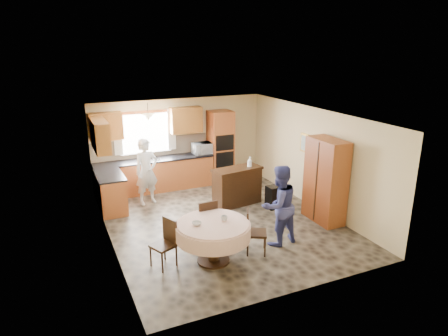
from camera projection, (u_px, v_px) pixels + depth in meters
floor at (222, 222)px, 9.28m from camera, size 5.00×6.00×0.01m
ceiling at (222, 115)px, 8.53m from camera, size 5.00×6.00×0.01m
wall_back at (180, 142)px, 11.52m from camera, size 5.00×0.02×2.50m
wall_front at (298, 224)px, 6.29m from camera, size 5.00×0.02×2.50m
wall_left at (107, 187)px, 7.93m from camera, size 0.02×6.00×2.50m
wall_right at (314, 158)px, 9.88m from camera, size 0.02×6.00×2.50m
window at (145, 133)px, 11.00m from camera, size 1.40×0.03×1.10m
curtain_left at (118, 134)px, 10.65m from camera, size 0.22×0.02×1.15m
curtain_right at (172, 130)px, 11.24m from camera, size 0.22×0.02×1.15m
base_cab_back at (155, 175)px, 11.17m from camera, size 3.30×0.60×0.88m
counter_back at (154, 160)px, 11.03m from camera, size 3.30×0.64×0.04m
base_cab_left at (111, 193)px, 9.85m from camera, size 0.60×1.20×0.88m
counter_left at (109, 175)px, 9.72m from camera, size 0.64×1.20×0.04m
backsplash at (151, 147)px, 11.20m from camera, size 3.30×0.02×0.55m
wall_cab_left at (106, 126)px, 10.37m from camera, size 0.85×0.33×0.72m
wall_cab_right at (186, 120)px, 11.23m from camera, size 0.90×0.33×0.72m
wall_cab_side at (100, 135)px, 9.36m from camera, size 0.33×1.20×0.72m
oven_tower at (221, 147)px, 11.75m from camera, size 0.66×0.62×2.12m
oven_upper at (225, 143)px, 11.42m from camera, size 0.56×0.01×0.45m
oven_lower at (225, 160)px, 11.57m from camera, size 0.56×0.01×0.45m
pendant at (148, 117)px, 10.43m from camera, size 0.36×0.36×0.18m
sideboard at (237, 187)px, 10.19m from camera, size 1.34×0.71×0.91m
space_heater at (275, 197)px, 10.02m from camera, size 0.45×0.33×0.58m
cupboard at (325, 181)px, 9.11m from camera, size 0.51×1.02×1.95m
dining_table at (213, 231)px, 7.43m from camera, size 1.40×1.40×0.80m
chair_left at (166, 240)px, 7.36m from camera, size 0.52×0.52×0.91m
chair_back at (206, 220)px, 8.12m from camera, size 0.44×0.44×0.97m
chair_right at (253, 229)px, 7.80m from camera, size 0.53×0.53×0.90m
framed_picture at (308, 144)px, 9.99m from camera, size 0.06×0.57×0.48m
microwave at (203, 148)px, 11.49m from camera, size 0.59×0.41×0.32m
person_sink at (147, 172)px, 10.15m from camera, size 0.70×0.54×1.71m
person_dining at (279, 205)px, 8.06m from camera, size 0.91×0.75×1.68m
bowl_sideboard at (230, 170)px, 9.97m from camera, size 0.29×0.29×0.06m
bottle_sideboard at (250, 163)px, 10.14m from camera, size 0.15×0.15×0.32m
cup_table at (224, 218)px, 7.46m from camera, size 0.15×0.15×0.10m
bowl_table at (197, 224)px, 7.29m from camera, size 0.21×0.21×0.05m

